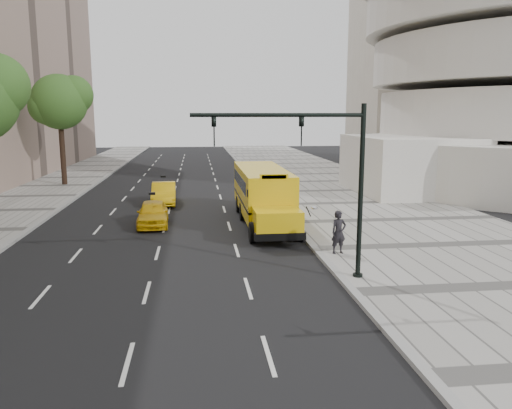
{
  "coord_description": "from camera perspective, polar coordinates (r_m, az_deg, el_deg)",
  "views": [
    {
      "loc": [
        0.79,
        -26.64,
        6.0
      ],
      "look_at": [
        3.5,
        -4.0,
        1.9
      ],
      "focal_mm": 35.0,
      "sensor_mm": 36.0,
      "label": 1
    }
  ],
  "objects": [
    {
      "name": "school_bus",
      "position": [
        28.39,
        0.76,
        1.61
      ],
      "size": [
        2.96,
        11.56,
        3.19
      ],
      "color": "#E2B60D",
      "rests_on": "ground"
    },
    {
      "name": "curb_museum",
      "position": [
        27.79,
        4.15,
        -2.15
      ],
      "size": [
        0.3,
        140.0,
        0.15
      ],
      "primitive_type": "cube",
      "color": "gray",
      "rests_on": "ground"
    },
    {
      "name": "taxi_far",
      "position": [
        34.53,
        -10.49,
        1.25
      ],
      "size": [
        1.71,
        4.53,
        1.47
      ],
      "primitive_type": "imported",
      "rotation": [
        0.0,
        0.0,
        0.03
      ],
      "color": "gold",
      "rests_on": "ground"
    },
    {
      "name": "sidewalk_museum",
      "position": [
        29.51,
        15.67,
        -1.78
      ],
      "size": [
        12.0,
        140.0,
        0.15
      ],
      "primitive_type": "cube",
      "color": "#9B9892",
      "rests_on": "ground"
    },
    {
      "name": "guggenheim",
      "position": [
        53.97,
        26.51,
        17.24
      ],
      "size": [
        33.2,
        42.2,
        35.0
      ],
      "color": "silver",
      "rests_on": "ground"
    },
    {
      "name": "curb_far",
      "position": [
        28.68,
        -24.53,
        -2.67
      ],
      "size": [
        0.3,
        140.0,
        0.15
      ],
      "primitive_type": "cube",
      "color": "gray",
      "rests_on": "ground"
    },
    {
      "name": "ground",
      "position": [
        27.32,
        -8.32,
        -2.6
      ],
      "size": [
        140.0,
        140.0,
        0.0
      ],
      "primitive_type": "plane",
      "color": "black",
      "rests_on": "ground"
    },
    {
      "name": "pedestrian",
      "position": [
        21.56,
        9.43,
        -3.14
      ],
      "size": [
        0.75,
        0.58,
        1.86
      ],
      "primitive_type": "imported",
      "rotation": [
        0.0,
        0.0,
        0.21
      ],
      "color": "black",
      "rests_on": "sidewalk_museum"
    },
    {
      "name": "taxi_near",
      "position": [
        27.89,
        -11.72,
        -0.99
      ],
      "size": [
        1.8,
        4.13,
        1.39
      ],
      "primitive_type": "imported",
      "rotation": [
        0.0,
        0.0,
        0.04
      ],
      "color": "gold",
      "rests_on": "ground"
    },
    {
      "name": "traffic_signal",
      "position": [
        17.69,
        7.64,
        3.91
      ],
      "size": [
        6.18,
        0.36,
        6.4
      ],
      "color": "black",
      "rests_on": "ground"
    },
    {
      "name": "tree_c",
      "position": [
        45.55,
        -21.47,
        10.9
      ],
      "size": [
        5.16,
        4.59,
        9.38
      ],
      "color": "black",
      "rests_on": "ground"
    }
  ]
}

